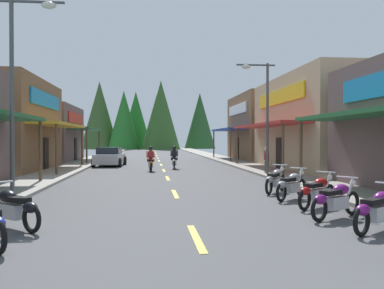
{
  "coord_description": "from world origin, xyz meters",
  "views": [
    {
      "loc": [
        -0.96,
        0.13,
        2.02
      ],
      "look_at": [
        2.12,
        29.73,
        1.62
      ],
      "focal_mm": 39.16,
      "sensor_mm": 36.0,
      "label": 1
    }
  ],
  "objects_px": {
    "motorcycle_parked_right_2": "(336,199)",
    "rider_cruising_lead": "(151,161)",
    "motorcycle_parked_right_5": "(275,180)",
    "motorcycle_parked_left_3": "(13,207)",
    "streetlamp_left": "(21,70)",
    "streetlamp_right": "(262,103)",
    "motorcycle_parked_right_3": "(317,191)",
    "pedestrian_by_shop": "(266,159)",
    "motorcycle_parked_right_4": "(291,185)",
    "rider_cruising_trailing": "(174,159)",
    "motorcycle_parked_right_1": "(378,209)",
    "parked_car_curbside": "(110,157)"
  },
  "relations": [
    {
      "from": "streetlamp_left",
      "to": "motorcycle_parked_right_3",
      "type": "xyz_separation_m",
      "value": [
        9.08,
        -2.54,
        -3.8
      ]
    },
    {
      "from": "streetlamp_left",
      "to": "streetlamp_right",
      "type": "distance_m",
      "value": 12.86
    },
    {
      "from": "motorcycle_parked_right_3",
      "to": "streetlamp_left",
      "type": "bearing_deg",
      "value": 124.94
    },
    {
      "from": "motorcycle_parked_right_3",
      "to": "pedestrian_by_shop",
      "type": "height_order",
      "value": "pedestrian_by_shop"
    },
    {
      "from": "motorcycle_parked_right_2",
      "to": "pedestrian_by_shop",
      "type": "distance_m",
      "value": 12.76
    },
    {
      "from": "streetlamp_left",
      "to": "streetlamp_right",
      "type": "bearing_deg",
      "value": 37.13
    },
    {
      "from": "pedestrian_by_shop",
      "to": "rider_cruising_trailing",
      "type": "bearing_deg",
      "value": -56.0
    },
    {
      "from": "parked_car_curbside",
      "to": "motorcycle_parked_left_3",
      "type": "bearing_deg",
      "value": -176.45
    },
    {
      "from": "parked_car_curbside",
      "to": "motorcycle_parked_right_2",
      "type": "bearing_deg",
      "value": -156.61
    },
    {
      "from": "streetlamp_right",
      "to": "motorcycle_parked_right_5",
      "type": "bearing_deg",
      "value": -101.14
    },
    {
      "from": "motorcycle_parked_right_1",
      "to": "motorcycle_parked_left_3",
      "type": "xyz_separation_m",
      "value": [
        -7.97,
        1.09,
        0.0
      ]
    },
    {
      "from": "streetlamp_right",
      "to": "rider_cruising_trailing",
      "type": "distance_m",
      "value": 8.14
    },
    {
      "from": "motorcycle_parked_right_2",
      "to": "rider_cruising_lead",
      "type": "distance_m",
      "value": 16.64
    },
    {
      "from": "motorcycle_parked_right_4",
      "to": "rider_cruising_trailing",
      "type": "relative_size",
      "value": 0.74
    },
    {
      "from": "motorcycle_parked_left_3",
      "to": "pedestrian_by_shop",
      "type": "relative_size",
      "value": 1.06
    },
    {
      "from": "streetlamp_left",
      "to": "motorcycle_parked_right_5",
      "type": "xyz_separation_m",
      "value": [
        8.9,
        0.94,
        -3.8
      ]
    },
    {
      "from": "motorcycle_parked_right_5",
      "to": "motorcycle_parked_left_3",
      "type": "bearing_deg",
      "value": 161.51
    },
    {
      "from": "motorcycle_parked_right_1",
      "to": "motorcycle_parked_right_4",
      "type": "height_order",
      "value": "same"
    },
    {
      "from": "motorcycle_parked_right_5",
      "to": "motorcycle_parked_right_4",
      "type": "bearing_deg",
      "value": -144.24
    },
    {
      "from": "motorcycle_parked_right_3",
      "to": "motorcycle_parked_left_3",
      "type": "bearing_deg",
      "value": 155.25
    },
    {
      "from": "motorcycle_parked_left_3",
      "to": "pedestrian_by_shop",
      "type": "xyz_separation_m",
      "value": [
        9.56,
        13.05,
        0.4
      ]
    },
    {
      "from": "motorcycle_parked_right_1",
      "to": "motorcycle_parked_right_3",
      "type": "relative_size",
      "value": 1.05
    },
    {
      "from": "motorcycle_parked_right_5",
      "to": "rider_cruising_lead",
      "type": "distance_m",
      "value": 11.8
    },
    {
      "from": "rider_cruising_lead",
      "to": "motorcycle_parked_right_1",
      "type": "bearing_deg",
      "value": -166.44
    },
    {
      "from": "streetlamp_right",
      "to": "rider_cruising_lead",
      "type": "bearing_deg",
      "value": 145.8
    },
    {
      "from": "motorcycle_parked_right_1",
      "to": "motorcycle_parked_right_4",
      "type": "relative_size",
      "value": 1.14
    },
    {
      "from": "motorcycle_parked_left_3",
      "to": "rider_cruising_lead",
      "type": "xyz_separation_m",
      "value": [
        3.14,
        16.42,
        0.17
      ]
    },
    {
      "from": "motorcycle_parked_right_1",
      "to": "motorcycle_parked_right_5",
      "type": "height_order",
      "value": "same"
    },
    {
      "from": "streetlamp_right",
      "to": "parked_car_curbside",
      "type": "bearing_deg",
      "value": 133.28
    },
    {
      "from": "motorcycle_parked_left_3",
      "to": "rider_cruising_trailing",
      "type": "relative_size",
      "value": 0.77
    },
    {
      "from": "motorcycle_parked_right_5",
      "to": "parked_car_curbside",
      "type": "height_order",
      "value": "parked_car_curbside"
    },
    {
      "from": "rider_cruising_trailing",
      "to": "pedestrian_by_shop",
      "type": "height_order",
      "value": "rider_cruising_trailing"
    },
    {
      "from": "motorcycle_parked_left_3",
      "to": "motorcycle_parked_right_4",
      "type": "bearing_deg",
      "value": -111.31
    },
    {
      "from": "rider_cruising_lead",
      "to": "motorcycle_parked_right_2",
      "type": "bearing_deg",
      "value": -165.87
    },
    {
      "from": "motorcycle_parked_right_3",
      "to": "streetlamp_right",
      "type": "bearing_deg",
      "value": 44.08
    },
    {
      "from": "rider_cruising_trailing",
      "to": "motorcycle_parked_right_1",
      "type": "bearing_deg",
      "value": -166.57
    },
    {
      "from": "motorcycle_parked_right_3",
      "to": "rider_cruising_lead",
      "type": "xyz_separation_m",
      "value": [
        -4.78,
        14.34,
        0.17
      ]
    },
    {
      "from": "streetlamp_right",
      "to": "rider_cruising_trailing",
      "type": "xyz_separation_m",
      "value": [
        -4.36,
        6.02,
        -3.32
      ]
    },
    {
      "from": "motorcycle_parked_right_3",
      "to": "motorcycle_parked_right_5",
      "type": "relative_size",
      "value": 0.96
    },
    {
      "from": "streetlamp_left",
      "to": "rider_cruising_lead",
      "type": "xyz_separation_m",
      "value": [
        4.3,
        11.8,
        -3.63
      ]
    },
    {
      "from": "motorcycle_parked_right_2",
      "to": "motorcycle_parked_right_3",
      "type": "distance_m",
      "value": 1.66
    },
    {
      "from": "motorcycle_parked_right_1",
      "to": "rider_cruising_lead",
      "type": "distance_m",
      "value": 18.16
    },
    {
      "from": "streetlamp_right",
      "to": "motorcycle_parked_right_1",
      "type": "xyz_separation_m",
      "value": [
        -1.12,
        -13.46,
        -3.49
      ]
    },
    {
      "from": "motorcycle_parked_right_5",
      "to": "rider_cruising_trailing",
      "type": "xyz_separation_m",
      "value": [
        -3.01,
        12.84,
        0.17
      ]
    },
    {
      "from": "rider_cruising_trailing",
      "to": "motorcycle_parked_right_5",
      "type": "bearing_deg",
      "value": -162.79
    },
    {
      "from": "motorcycle_parked_right_5",
      "to": "motorcycle_parked_right_2",
      "type": "bearing_deg",
      "value": -144.36
    },
    {
      "from": "streetlamp_left",
      "to": "parked_car_curbside",
      "type": "xyz_separation_m",
      "value": [
        1.29,
        17.27,
        -3.6
      ]
    },
    {
      "from": "pedestrian_by_shop",
      "to": "motorcycle_parked_right_3",
      "type": "bearing_deg",
      "value": 73.41
    },
    {
      "from": "motorcycle_parked_right_4",
      "to": "rider_cruising_lead",
      "type": "height_order",
      "value": "rider_cruising_lead"
    },
    {
      "from": "motorcycle_parked_right_1",
      "to": "motorcycle_parked_right_5",
      "type": "bearing_deg",
      "value": 56.59
    }
  ]
}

